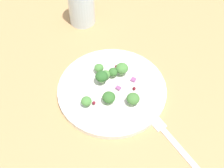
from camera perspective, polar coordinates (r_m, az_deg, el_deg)
ground_plane at (r=72.18cm, az=-1.11°, el=-0.20°), size 180.00×180.00×2.00cm
plate at (r=69.11cm, az=0.00°, el=-0.94°), size 24.27×24.27×1.70cm
dressing_pool at (r=68.77cm, az=0.00°, el=-0.72°), size 14.07×14.07×0.20cm
broccoli_floret_0 at (r=65.07cm, az=3.88°, el=-2.74°), size 2.81×2.81×2.84cm
broccoli_floret_1 at (r=69.75cm, az=1.84°, el=2.88°), size 2.83×2.83×2.86cm
broccoli_floret_2 at (r=69.14cm, az=-1.04°, el=1.69°), size 2.12×2.12×2.15cm
broccoli_floret_3 at (r=69.55cm, az=0.22°, el=2.21°), size 2.14×2.14×2.16cm
broccoli_floret_4 at (r=68.10cm, az=-2.25°, el=1.57°), size 2.79×2.79×2.82cm
broccoli_floret_5 at (r=70.53cm, az=-2.41°, el=2.96°), size 2.15×2.15×2.18cm
broccoli_floret_6 at (r=65.20cm, az=-0.59°, el=-2.50°), size 2.79×2.79×2.82cm
broccoli_floret_7 at (r=65.25cm, az=-4.73°, el=-3.18°), size 2.26×2.26×2.29cm
cranberry_0 at (r=68.25cm, az=4.08°, el=-0.84°), size 0.75×0.75×0.75cm
cranberry_1 at (r=65.65cm, az=-3.35°, el=-3.47°), size 0.75×0.75×0.75cm
cranberry_2 at (r=71.96cm, az=0.95°, el=3.18°), size 0.71×0.71×0.71cm
onion_bit_0 at (r=66.59cm, az=3.52°, el=-2.63°), size 1.66×1.66×0.47cm
onion_bit_1 at (r=70.01cm, az=3.93°, el=0.76°), size 1.20×1.24×0.59cm
onion_bit_2 at (r=68.11cm, az=1.16°, el=-0.74°), size 1.09×0.91×0.45cm
fork at (r=63.72cm, az=11.88°, el=-10.99°), size 18.09×8.05×0.50cm
water_glass at (r=83.47cm, az=-5.63°, el=14.19°), size 6.87×6.87×10.49cm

